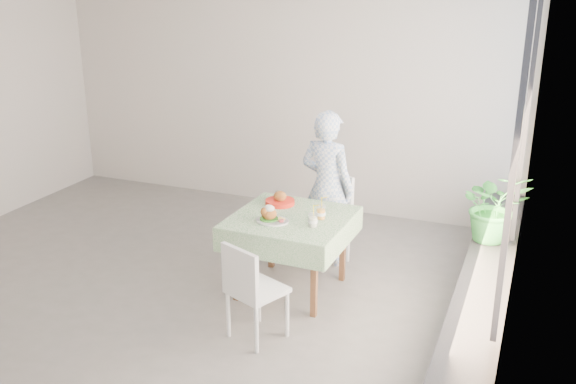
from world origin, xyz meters
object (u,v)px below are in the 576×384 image
at_px(cafe_table, 291,245).
at_px(potted_plant, 494,206).
at_px(chair_near, 256,309).
at_px(juice_cup_orange, 321,213).
at_px(chair_far, 324,235).
at_px(main_dish, 271,216).
at_px(diner, 327,188).

height_order(cafe_table, potted_plant, potted_plant).
bearing_deg(cafe_table, chair_near, -86.82).
bearing_deg(juice_cup_orange, chair_far, 105.96).
distance_m(main_dish, juice_cup_orange, 0.46).
xyz_separation_m(chair_near, juice_cup_orange, (0.22, 0.93, 0.54)).
relative_size(cafe_table, potted_plant, 1.59).
relative_size(diner, potted_plant, 2.38).
xyz_separation_m(chair_near, diner, (0.04, 1.64, 0.54)).
bearing_deg(cafe_table, diner, 83.08).
bearing_deg(cafe_table, chair_far, 83.97).
height_order(chair_near, diner, diner).
relative_size(chair_near, main_dish, 2.80).
distance_m(main_dish, potted_plant, 2.05).
distance_m(diner, main_dish, 0.96).
relative_size(chair_far, chair_near, 1.08).
height_order(cafe_table, diner, diner).
bearing_deg(chair_far, juice_cup_orange, -74.04).
height_order(chair_near, juice_cup_orange, juice_cup_orange).
relative_size(main_dish, juice_cup_orange, 1.21).
xyz_separation_m(main_dish, potted_plant, (1.83, 0.90, 0.04)).
bearing_deg(diner, cafe_table, 94.03).
height_order(cafe_table, juice_cup_orange, juice_cup_orange).
relative_size(chair_far, potted_plant, 1.37).
distance_m(diner, juice_cup_orange, 0.73).
height_order(chair_far, juice_cup_orange, juice_cup_orange).
xyz_separation_m(juice_cup_orange, potted_plant, (1.44, 0.67, 0.03)).
xyz_separation_m(cafe_table, potted_plant, (1.71, 0.72, 0.37)).
distance_m(cafe_table, diner, 0.83).
bearing_deg(chair_far, potted_plant, -0.29).
bearing_deg(potted_plant, diner, 178.94).
relative_size(chair_near, potted_plant, 1.26).
xyz_separation_m(chair_far, main_dish, (-0.20, -0.91, 0.51)).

